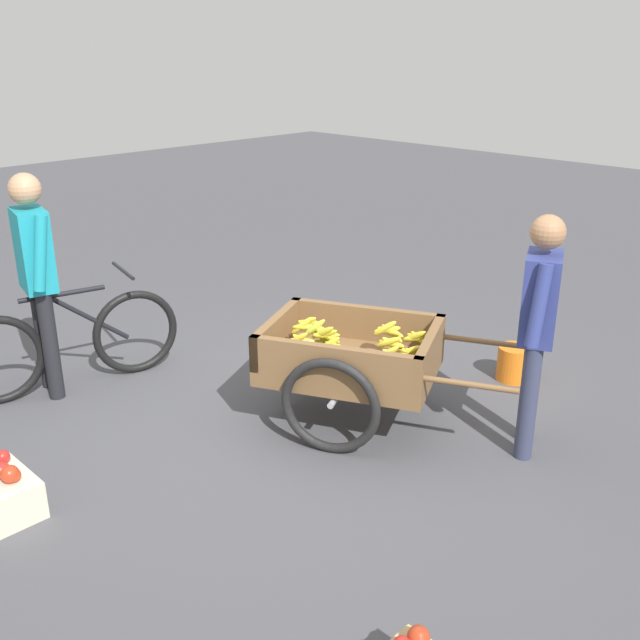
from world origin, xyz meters
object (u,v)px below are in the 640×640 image
at_px(bicycle, 69,343).
at_px(apple_crate, 0,493).
at_px(fruit_cart, 351,360).
at_px(cyclist_person, 36,266).
at_px(plastic_bucket, 514,363).
at_px(vendor_person, 538,317).

bearing_deg(bicycle, apple_crate, 138.33).
relative_size(fruit_cart, apple_crate, 4.13).
relative_size(bicycle, cyclist_person, 1.02).
bearing_deg(plastic_bucket, bicycle, 46.74).
distance_m(cyclist_person, plastic_bucket, 3.54).
bearing_deg(cyclist_person, bicycle, -103.31).
height_order(cyclist_person, plastic_bucket, cyclist_person).
bearing_deg(apple_crate, plastic_bucket, -107.68).
bearing_deg(fruit_cart, bicycle, 30.52).
bearing_deg(bicycle, plastic_bucket, -133.26).
distance_m(bicycle, apple_crate, 1.58).
bearing_deg(bicycle, cyclist_person, 76.69).
bearing_deg(plastic_bucket, fruit_cart, 71.26).
relative_size(fruit_cart, vendor_person, 1.21).
distance_m(fruit_cart, bicycle, 2.10).
relative_size(bicycle, apple_crate, 3.70).
bearing_deg(cyclist_person, fruit_cart, -146.64).
xyz_separation_m(bicycle, plastic_bucket, (-2.27, -2.41, -0.22)).
height_order(bicycle, apple_crate, bicycle).
bearing_deg(vendor_person, bicycle, 28.95).
bearing_deg(apple_crate, fruit_cart, -106.99).
bearing_deg(plastic_bucket, vendor_person, 124.58).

